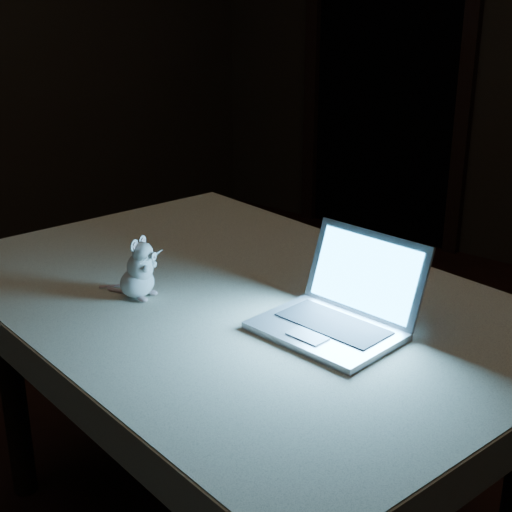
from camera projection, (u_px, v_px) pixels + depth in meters
The scene contains 5 objects.
doorway at pixel (388, 50), 4.09m from camera, with size 1.06×0.36×2.13m, color black, non-canonical shape.
table at pixel (237, 428), 1.89m from camera, with size 1.38×0.88×0.74m, color black, non-canonical shape.
tablecloth at pixel (199, 309), 1.77m from camera, with size 1.47×0.97×0.09m, color beige, non-canonical shape.
laptop at pixel (327, 291), 1.51m from camera, with size 0.29×0.25×0.20m, color #AEADB2, non-canonical shape.
plush_mouse at pixel (136, 268), 1.70m from camera, with size 0.11×0.11×0.15m, color silver, non-canonical shape.
Camera 1 is at (1.03, -1.23, 1.44)m, focal length 52.00 mm.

